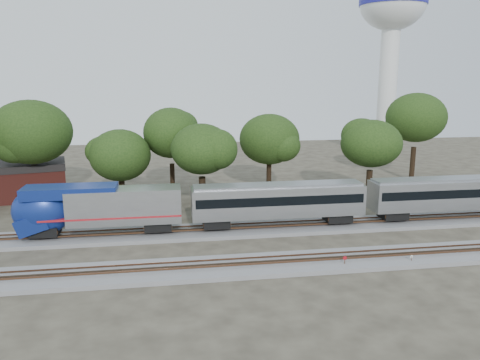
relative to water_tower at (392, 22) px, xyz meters
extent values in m
plane|color=#383328|center=(-36.45, -51.23, -27.40)|extent=(160.00, 160.00, 0.00)
cube|color=slate|center=(-36.45, -45.23, -27.20)|extent=(160.00, 5.00, 0.40)
cube|color=brown|center=(-36.45, -45.95, -26.74)|extent=(160.00, 0.08, 0.15)
cube|color=brown|center=(-36.45, -44.51, -26.74)|extent=(160.00, 0.08, 0.15)
cube|color=slate|center=(-36.45, -55.23, -27.20)|extent=(160.00, 5.00, 0.40)
cube|color=brown|center=(-36.45, -55.95, -26.74)|extent=(160.00, 0.08, 0.15)
cube|color=brown|center=(-36.45, -54.51, -26.74)|extent=(160.00, 0.08, 0.15)
cube|color=#B6B8BD|center=(-50.15, -45.23, -23.92)|extent=(11.41, 3.23, 3.55)
ellipsoid|color=navy|center=(-58.33, -45.23, -24.19)|extent=(5.81, 3.36, 4.95)
cube|color=navy|center=(-55.43, -45.23, -22.26)|extent=(9.15, 3.16, 1.08)
cube|color=black|center=(-57.79, -45.23, -23.12)|extent=(0.48, 2.48, 1.41)
cube|color=maroon|center=(-51.44, -45.23, -24.84)|extent=(13.99, 3.27, 0.19)
cube|color=black|center=(-58.17, -45.23, -26.18)|extent=(2.80, 2.37, 0.97)
cube|color=black|center=(-46.87, -45.23, -26.18)|extent=(2.80, 2.37, 0.97)
cube|color=#B6B8BD|center=(-33.96, -45.23, -24.09)|extent=(18.73, 3.23, 3.23)
cube|color=black|center=(-33.96, -45.23, -23.76)|extent=(18.08, 3.28, 0.97)
cube|color=gray|center=(-33.96, -45.23, -22.42)|extent=(18.30, 2.58, 0.38)
cube|color=black|center=(-40.74, -45.23, -26.18)|extent=(2.80, 2.37, 0.97)
cube|color=black|center=(-27.18, -45.23, -26.18)|extent=(2.80, 2.37, 0.97)
cube|color=#B6B8BD|center=(-13.78, -45.23, -24.09)|extent=(18.73, 3.23, 3.23)
cube|color=black|center=(-13.78, -45.23, -23.76)|extent=(18.08, 3.28, 0.97)
cube|color=gray|center=(-13.78, -45.23, -22.42)|extent=(18.30, 2.58, 0.38)
cube|color=black|center=(-20.56, -45.23, -26.18)|extent=(2.80, 2.37, 0.97)
cylinder|color=#512D19|center=(-30.66, -56.49, -26.92)|extent=(0.06, 0.06, 0.96)
cylinder|color=#AD0C19|center=(-30.66, -56.49, -26.49)|extent=(0.34, 0.05, 0.34)
cylinder|color=#512D19|center=(-24.55, -56.76, -26.99)|extent=(0.05, 0.05, 0.82)
cylinder|color=silver|center=(-24.55, -56.76, -26.62)|extent=(0.29, 0.10, 0.29)
cube|color=#512D19|center=(-30.21, -56.59, -27.25)|extent=(0.58, 0.46, 0.30)
cylinder|color=silver|center=(0.00, 0.00, -14.19)|extent=(3.77, 3.77, 26.42)
cone|color=silver|center=(0.00, 0.00, -25.51)|extent=(6.04, 6.04, 3.77)
ellipsoid|color=silver|center=(0.00, 0.00, 3.97)|extent=(13.21, 13.21, 11.23)
cylinder|color=navy|center=(0.00, 0.00, 3.97)|extent=(13.36, 13.36, 1.51)
cube|color=maroon|center=(-65.13, -25.90, -25.35)|extent=(11.52, 9.17, 4.09)
cube|color=black|center=(-65.13, -25.90, -22.84)|extent=(11.76, 9.41, 0.92)
cylinder|color=black|center=(-63.17, -28.49, -24.86)|extent=(0.70, 0.70, 5.08)
ellipsoid|color=#1A3110|center=(-63.17, -28.49, -17.97)|extent=(9.57, 9.57, 8.13)
cylinder|color=black|center=(-51.62, -32.43, -25.60)|extent=(0.70, 0.70, 3.61)
ellipsoid|color=#1A3110|center=(-51.62, -32.43, -20.70)|extent=(6.80, 6.80, 5.78)
cylinder|color=black|center=(-45.08, -29.50, -24.95)|extent=(0.70, 0.70, 4.91)
ellipsoid|color=#1A3110|center=(-45.08, -29.50, -18.29)|extent=(9.25, 9.25, 7.86)
cylinder|color=black|center=(-41.44, -35.33, -25.33)|extent=(0.70, 0.70, 4.14)
ellipsoid|color=#1A3110|center=(-41.44, -35.33, -19.71)|extent=(7.81, 7.81, 6.64)
cylinder|color=black|center=(-30.98, -27.01, -25.33)|extent=(0.70, 0.70, 4.13)
ellipsoid|color=#1A3110|center=(-30.98, -27.01, -19.73)|extent=(7.79, 7.79, 6.62)
cylinder|color=black|center=(-18.85, -34.78, -25.29)|extent=(0.70, 0.70, 4.21)
ellipsoid|color=#1A3110|center=(-18.85, -34.78, -19.57)|extent=(7.95, 7.95, 6.76)
cylinder|color=black|center=(-6.48, -23.70, -24.64)|extent=(0.70, 0.70, 5.51)
ellipsoid|color=#1A3110|center=(-6.48, -23.70, -17.17)|extent=(10.39, 10.39, 8.83)
camera|label=1|loc=(-45.65, -92.96, -11.26)|focal=35.00mm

